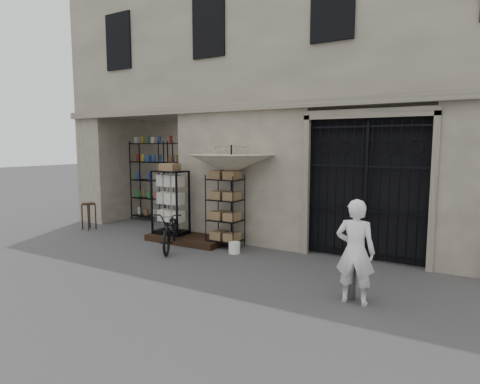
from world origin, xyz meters
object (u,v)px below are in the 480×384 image
Objects in this scene: bicycle at (172,249)px; wooden_stool at (89,216)px; white_bucket at (234,248)px; wire_rack at (225,212)px; market_umbrella at (231,159)px; display_cabinet at (170,206)px; shopkeeper at (353,303)px; steel_bollard at (351,274)px.

wooden_stool is (-3.42, 0.50, 0.40)m from bicycle.
wire_rack is at bearing 141.85° from white_bucket.
display_cabinet is at bearing -172.40° from market_umbrella.
shopkeeper is at bearing -26.25° from white_bucket.
wooden_stool is at bearing 169.68° from steel_bollard.
steel_bollard is (4.34, -0.92, 0.40)m from bicycle.
bicycle is 3.48m from wooden_stool.
wire_rack is 1.24m from market_umbrella.
display_cabinet is at bearing -22.62° from shopkeeper.
white_bucket is (0.47, -0.37, -0.71)m from wire_rack.
display_cabinet is 1.09× the size of shopkeeper.
market_umbrella is 11.15× the size of white_bucket.
market_umbrella is at bearing -8.80° from display_cabinet.
bicycle is at bearing 168.07° from steel_bollard.
market_umbrella is at bearing 127.37° from white_bucket.
market_umbrella is 2.03m from white_bucket.
white_bucket is (0.38, -0.49, -1.94)m from market_umbrella.
wire_rack reaches higher than wooden_stool.
market_umbrella is at bearing 150.76° from steel_bollard.
wooden_stool reaches higher than shopkeeper.
display_cabinet is 2.05m from market_umbrella.
steel_bollard is (3.40, -1.73, -0.43)m from wire_rack.
wire_rack is 0.92m from white_bucket.
market_umbrella reaches higher than bicycle.
steel_bollard is (4.97, -1.63, -0.47)m from display_cabinet.
market_umbrella is at bearing -33.69° from shopkeeper.
wire_rack is at bearing -126.56° from market_umbrella.
shopkeeper is at bearing -11.10° from wooden_stool.
wooden_stool is (-2.79, -0.22, -0.47)m from display_cabinet.
market_umbrella is 1.80× the size of shopkeeper.
shopkeeper is (3.01, -1.49, -0.12)m from white_bucket.
display_cabinet is at bearing 161.81° from steel_bollard.
white_bucket is 0.16× the size of shopkeeper.
wire_rack is 6.60× the size of white_bucket.
market_umbrella reaches higher than wooden_stool.
wooden_stool is at bearing -14.51° from shopkeeper.
wire_rack is 2.25× the size of wooden_stool.
market_umbrella is at bearing 39.90° from wire_rack.
wire_rack is 4.03m from shopkeeper.
market_umbrella is 4.14m from steel_bollard.
shopkeeper is (3.39, -1.98, -2.06)m from market_umbrella.
display_cabinet is 2.84m from wooden_stool.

